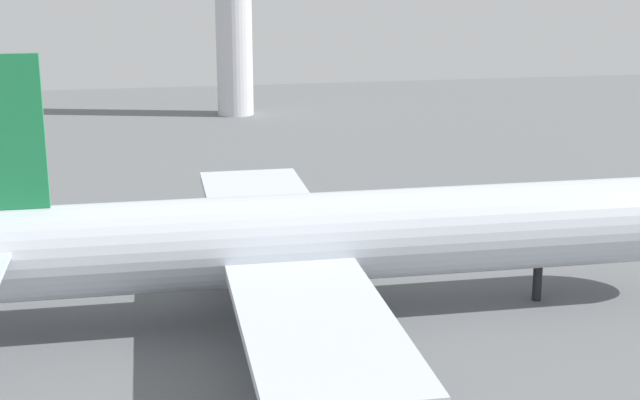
{
  "coord_description": "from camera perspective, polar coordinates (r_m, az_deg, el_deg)",
  "views": [
    {
      "loc": [
        -11.65,
        -62.14,
        26.13
      ],
      "look_at": [
        0.0,
        0.0,
        8.77
      ],
      "focal_mm": 52.13,
      "sensor_mm": 36.0,
      "label": 1
    }
  ],
  "objects": [
    {
      "name": "ground_plane",
      "position": [
        68.41,
        0.0,
        -7.1
      ],
      "size": [
        233.65,
        233.65,
        0.0
      ],
      "primitive_type": "plane",
      "color": "slate"
    },
    {
      "name": "cargo_airplane",
      "position": [
        66.37,
        -0.07,
        -2.39
      ],
      "size": [
        58.41,
        47.87,
        19.48
      ],
      "color": "silver",
      "rests_on": "ground_plane"
    },
    {
      "name": "maintenance_van",
      "position": [
        93.0,
        7.43,
        -0.36
      ],
      "size": [
        3.08,
        5.32,
        2.27
      ],
      "color": "silver",
      "rests_on": "ground_plane"
    }
  ]
}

